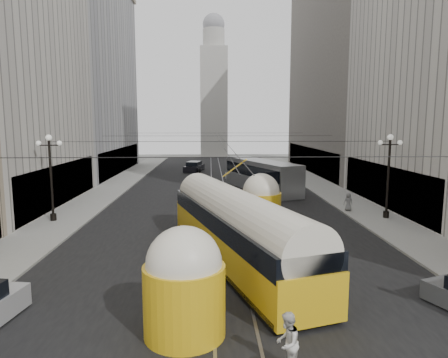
{
  "coord_description": "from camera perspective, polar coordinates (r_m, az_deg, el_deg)",
  "views": [
    {
      "loc": [
        -0.87,
        -11.48,
        7.29
      ],
      "look_at": [
        -0.05,
        12.44,
        3.97
      ],
      "focal_mm": 32.0,
      "sensor_mm": 36.0,
      "label": 1
    }
  ],
  "objects": [
    {
      "name": "sedan_white_far",
      "position": [
        54.8,
        2.07,
        0.99
      ],
      "size": [
        3.75,
        5.43,
        1.59
      ],
      "color": "white",
      "rests_on": "ground"
    },
    {
      "name": "streetcar",
      "position": [
        21.0,
        1.7,
        -6.94
      ],
      "size": [
        7.29,
        17.2,
        3.92
      ],
      "color": "gold",
      "rests_on": "ground"
    },
    {
      "name": "pedestrian_crossing_a",
      "position": [
        17.71,
        -2.41,
        -13.55
      ],
      "size": [
        0.65,
        0.72,
        1.64
      ],
      "primitive_type": "imported",
      "rotation": [
        0.0,
        0.0,
        1.0
      ],
      "color": "black",
      "rests_on": "ground"
    },
    {
      "name": "sedan_dark_far",
      "position": [
        61.49,
        -4.29,
        1.73
      ],
      "size": [
        3.19,
        5.35,
        1.58
      ],
      "color": "black",
      "rests_on": "ground"
    },
    {
      "name": "rail_right",
      "position": [
        44.61,
        0.14,
        -1.52
      ],
      "size": [
        0.12,
        85.0,
        0.04
      ],
      "primitive_type": "cube",
      "color": "gray",
      "rests_on": "ground"
    },
    {
      "name": "pedestrian_sidewalk_right",
      "position": [
        34.5,
        17.33,
        -3.15
      ],
      "size": [
        0.74,
        0.46,
        1.51
      ],
      "primitive_type": "imported",
      "rotation": [
        0.0,
        0.0,
        3.14
      ],
      "color": "slate",
      "rests_on": "sidewalk_right"
    },
    {
      "name": "city_bus",
      "position": [
        43.95,
        5.32,
        0.7
      ],
      "size": [
        7.16,
        13.58,
        3.33
      ],
      "color": "gray",
      "rests_on": "ground"
    },
    {
      "name": "building_right_far",
      "position": [
        63.68,
        17.86,
        15.66
      ],
      "size": [
        12.6,
        32.6,
        32.6
      ],
      "color": "#514C47",
      "rests_on": "ground"
    },
    {
      "name": "pedestrian_crossing_b",
      "position": [
        12.77,
        9.02,
        -22.12
      ],
      "size": [
        1.0,
        1.1,
        1.85
      ],
      "primitive_type": "imported",
      "rotation": [
        0.0,
        0.0,
        -1.99
      ],
      "color": "silver",
      "rests_on": "ground"
    },
    {
      "name": "catenary",
      "position": [
        43.01,
        -0.66,
        6.01
      ],
      "size": [
        25.0,
        72.0,
        0.23
      ],
      "color": "black",
      "rests_on": "ground"
    },
    {
      "name": "road",
      "position": [
        44.59,
        -0.83,
        -1.53
      ],
      "size": [
        20.0,
        85.0,
        0.02
      ],
      "primitive_type": "cube",
      "color": "black",
      "rests_on": "ground"
    },
    {
      "name": "sidewalk_left",
      "position": [
        49.3,
        -15.0,
        -0.8
      ],
      "size": [
        4.0,
        72.0,
        0.15
      ],
      "primitive_type": "cube",
      "color": "gray",
      "rests_on": "ground"
    },
    {
      "name": "rail_left",
      "position": [
        44.58,
        -1.79,
        -1.53
      ],
      "size": [
        0.12,
        85.0,
        0.04
      ],
      "primitive_type": "cube",
      "color": "gray",
      "rests_on": "ground"
    },
    {
      "name": "lamppost_left_mid",
      "position": [
        31.93,
        -23.51,
        0.85
      ],
      "size": [
        1.86,
        0.44,
        6.37
      ],
      "color": "black",
      "rests_on": "sidewalk_left"
    },
    {
      "name": "distant_tower",
      "position": [
        91.81,
        -1.46,
        12.68
      ],
      "size": [
        6.0,
        6.0,
        31.36
      ],
      "color": "#B2AFA8",
      "rests_on": "ground"
    },
    {
      "name": "lamppost_right_mid",
      "position": [
        32.61,
        22.44,
        1.04
      ],
      "size": [
        1.86,
        0.44,
        6.37
      ],
      "color": "black",
      "rests_on": "sidewalk_right"
    },
    {
      "name": "building_left_far",
      "position": [
        62.88,
        -20.28,
        13.82
      ],
      "size": [
        12.6,
        28.6,
        28.6
      ],
      "color": "#999999",
      "rests_on": "ground"
    },
    {
      "name": "sidewalk_right",
      "position": [
        49.72,
        13.05,
        -0.66
      ],
      "size": [
        4.0,
        72.0,
        0.15
      ],
      "primitive_type": "cube",
      "color": "gray",
      "rests_on": "ground"
    }
  ]
}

